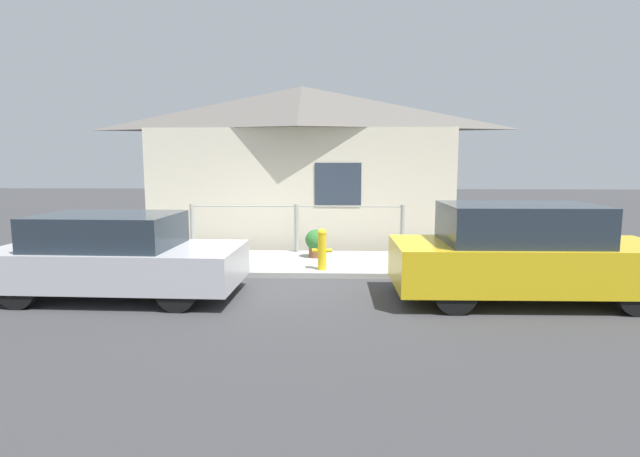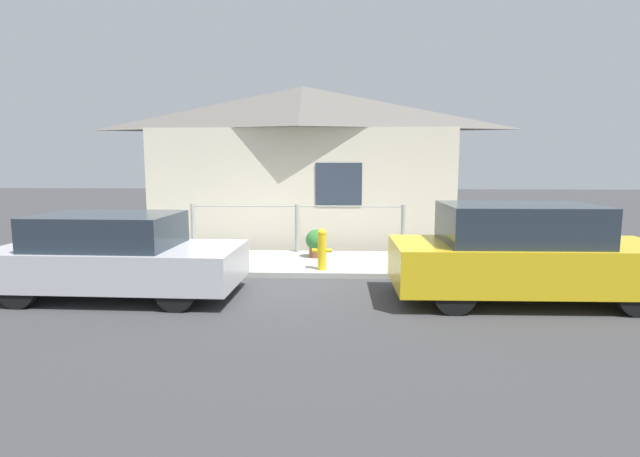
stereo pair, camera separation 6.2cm
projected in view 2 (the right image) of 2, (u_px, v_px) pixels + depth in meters
name	position (u px, v px, depth m)	size (l,w,h in m)	color
ground_plane	(287.00, 278.00, 9.28)	(60.00, 60.00, 0.00)	#38383A
sidewalk	(293.00, 263.00, 10.43)	(24.00, 2.33, 0.10)	#9E9E99
house	(303.00, 118.00, 12.62)	(7.88, 2.23, 4.05)	beige
fence	(297.00, 226.00, 11.35)	(4.90, 0.10, 1.09)	#999993
car_left	(116.00, 256.00, 7.99)	(3.90, 1.81, 1.33)	#B7B7BC
car_right	(525.00, 254.00, 7.68)	(4.15, 1.73, 1.51)	gold
fire_hydrant	(322.00, 248.00, 9.49)	(0.38, 0.17, 0.80)	yellow
potted_plant_near_hydrant	(316.00, 242.00, 10.74)	(0.45, 0.45, 0.60)	brown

